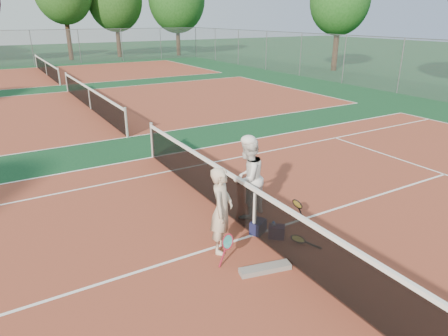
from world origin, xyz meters
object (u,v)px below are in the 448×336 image
object	(u,v)px
racket_black_held	(297,210)
net_main	(255,212)
player_a	(222,210)
racket_red	(228,249)
water_bottle	(273,230)
racket_spare	(298,240)
sports_bag_navy	(258,227)
sports_bag_purple	(276,232)
player_b	(248,178)

from	to	relation	value
racket_black_held	net_main	bearing A→B (deg)	-12.98
player_a	racket_black_held	xyz separation A→B (m)	(1.91, 0.12, -0.55)
net_main	racket_red	xyz separation A→B (m)	(-0.95, -0.55, -0.23)
net_main	water_bottle	size ratio (longest dim) A/B	36.60
net_main	racket_red	size ratio (longest dim) A/B	19.78
player_a	racket_red	size ratio (longest dim) A/B	2.96
player_a	racket_red	xyz separation A→B (m)	(-0.13, -0.43, -0.54)
racket_spare	racket_black_held	bearing A→B (deg)	-72.61
water_bottle	racket_spare	bearing A→B (deg)	-62.25
net_main	racket_spare	bearing A→B (deg)	-52.30
racket_black_held	sports_bag_navy	world-z (taller)	racket_black_held
player_a	sports_bag_purple	bearing A→B (deg)	-55.26
racket_black_held	water_bottle	xyz separation A→B (m)	(-0.79, -0.23, -0.12)
player_a	racket_black_held	distance (m)	1.99
racket_black_held	sports_bag_purple	xyz separation A→B (m)	(-0.77, -0.30, -0.14)
racket_black_held	player_a	bearing A→B (deg)	-9.07
net_main	player_b	bearing A→B (deg)	65.92
player_a	player_b	xyz separation A→B (m)	(1.17, 0.91, 0.06)
racket_spare	sports_bag_purple	bearing A→B (deg)	-5.27
player_a	racket_black_held	size ratio (longest dim) A/B	3.07
player_a	sports_bag_navy	bearing A→B (deg)	-36.69
sports_bag_purple	water_bottle	bearing A→B (deg)	111.23
net_main	player_b	distance (m)	0.93
player_b	racket_spare	size ratio (longest dim) A/B	2.96
net_main	player_a	distance (m)	0.89
sports_bag_purple	racket_black_held	bearing A→B (deg)	21.41
player_a	racket_spare	distance (m)	1.66
player_a	sports_bag_navy	size ratio (longest dim) A/B	4.82
net_main	racket_black_held	distance (m)	1.11
player_a	player_b	distance (m)	1.49
racket_black_held	sports_bag_purple	size ratio (longest dim) A/B	1.70
player_a	sports_bag_purple	world-z (taller)	player_a
net_main	player_a	bearing A→B (deg)	-171.18
water_bottle	net_main	bearing A→B (deg)	141.64
racket_black_held	water_bottle	world-z (taller)	racket_black_held
net_main	water_bottle	distance (m)	0.52
net_main	player_a	xyz separation A→B (m)	(-0.82, -0.13, 0.31)
player_b	racket_red	world-z (taller)	player_b
racket_red	racket_spare	xyz separation A→B (m)	(1.49, -0.14, -0.21)
racket_spare	water_bottle	bearing A→B (deg)	-6.38
racket_black_held	racket_spare	size ratio (longest dim) A/B	0.90
sports_bag_purple	water_bottle	world-z (taller)	water_bottle
racket_red	sports_bag_navy	distance (m)	1.23
net_main	water_bottle	bearing A→B (deg)	-38.36
racket_black_held	water_bottle	bearing A→B (deg)	3.32
racket_red	water_bottle	distance (m)	1.29
player_b	sports_bag_purple	size ratio (longest dim) A/B	5.60
net_main	sports_bag_navy	distance (m)	0.40
sports_bag_navy	sports_bag_purple	world-z (taller)	sports_bag_navy
racket_red	racket_black_held	bearing A→B (deg)	3.01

